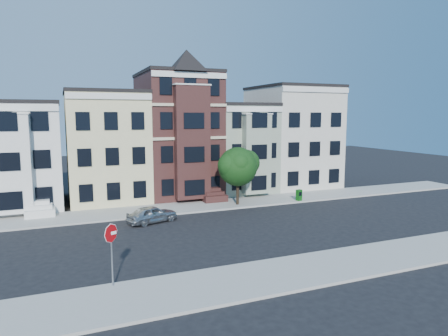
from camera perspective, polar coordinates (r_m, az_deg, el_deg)
name	(u,v)px	position (r m, az deg, el deg)	size (l,w,h in m)	color
ground	(235,231)	(28.32, 1.54, -9.04)	(120.00, 120.00, 0.00)	black
far_sidewalk	(198,206)	(35.52, -3.70, -5.48)	(60.00, 4.00, 0.15)	#9E9B93
near_sidewalk	(297,272)	(21.62, 10.41, -14.34)	(60.00, 4.00, 0.15)	#9E9B93
house_white	(12,156)	(39.68, -28.01, 1.50)	(8.00, 9.00, 9.00)	white
house_yellow	(106,148)	(39.63, -16.47, 2.80)	(7.00, 9.00, 10.00)	beige
house_brown	(177,136)	(40.87, -6.69, 4.60)	(7.00, 9.00, 12.00)	#3A1D1A
house_green	(236,148)	(43.17, 1.69, 2.81)	(6.00, 9.00, 9.00)	gray
house_cream	(292,138)	(46.38, 9.64, 4.28)	(8.00, 9.00, 11.00)	beige
street_tree	(238,169)	(35.28, 1.98, -0.19)	(5.46, 5.46, 6.35)	#1E481A
parked_car	(152,214)	(30.83, -10.23, -6.50)	(1.55, 3.86, 1.32)	#AAAFB3
newspaper_box	(299,195)	(38.00, 10.66, -3.83)	(0.46, 0.41, 1.02)	#105A14
stop_sign	(112,251)	(19.64, -15.76, -11.31)	(0.93, 0.13, 3.38)	#BD060C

